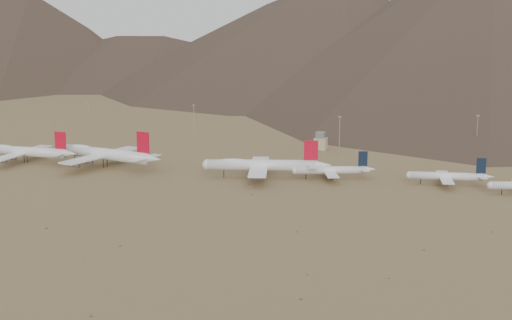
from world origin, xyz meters
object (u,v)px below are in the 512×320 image
(widebody_centre, at_px, (104,154))
(widebody_east, at_px, (262,165))
(narrowbody_a, at_px, (333,170))
(narrowbody_b, at_px, (449,176))
(control_tower, at_px, (321,142))
(widebody_west, at_px, (24,151))

(widebody_centre, xyz_separation_m, widebody_east, (99.16, 0.37, -0.79))
(widebody_centre, xyz_separation_m, narrowbody_a, (137.40, 9.79, -3.14))
(narrowbody_b, bearing_deg, widebody_centre, 174.25)
(widebody_east, relative_size, control_tower, 5.86)
(narrowbody_b, distance_m, control_tower, 121.45)
(widebody_centre, relative_size, narrowbody_b, 1.72)
(narrowbody_a, relative_size, narrowbody_b, 0.98)
(widebody_centre, bearing_deg, widebody_east, 12.24)
(narrowbody_b, xyz_separation_m, control_tower, (-88.53, 83.15, 0.39))
(control_tower, bearing_deg, widebody_east, -97.00)
(widebody_west, bearing_deg, narrowbody_a, 3.28)
(widebody_west, distance_m, narrowbody_b, 253.78)
(widebody_east, bearing_deg, control_tower, 67.97)
(widebody_centre, distance_m, widebody_east, 99.16)
(narrowbody_a, relative_size, control_tower, 3.73)
(narrowbody_b, bearing_deg, widebody_east, 177.90)
(widebody_centre, relative_size, narrowbody_a, 1.76)
(narrowbody_b, bearing_deg, widebody_west, 174.10)
(widebody_east, relative_size, narrowbody_a, 1.57)
(widebody_centre, height_order, control_tower, widebody_centre)
(widebody_centre, height_order, narrowbody_b, widebody_centre)
(widebody_west, bearing_deg, widebody_east, 0.72)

